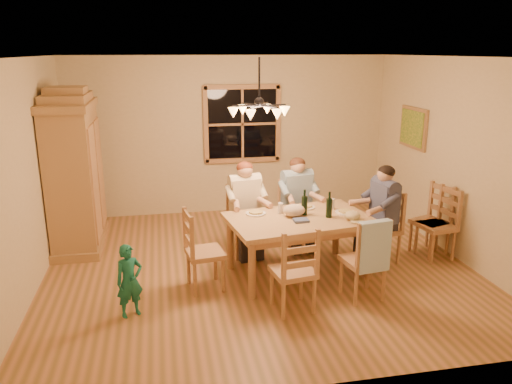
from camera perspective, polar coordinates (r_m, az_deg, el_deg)
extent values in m
plane|color=olive|center=(6.72, 0.34, -8.51)|extent=(5.50, 5.50, 0.00)
cube|color=white|center=(6.12, 0.38, 15.18)|extent=(5.50, 5.00, 0.02)
cube|color=beige|center=(8.70, -2.91, 6.45)|extent=(5.50, 0.02, 2.70)
cube|color=beige|center=(6.35, -24.76, 1.44)|extent=(0.02, 5.00, 2.70)
cube|color=beige|center=(7.32, 22.00, 3.51)|extent=(0.02, 5.00, 2.70)
cube|color=black|center=(8.68, -1.59, 7.78)|extent=(1.20, 0.03, 1.20)
cube|color=#A67649|center=(8.66, -1.57, 7.76)|extent=(1.30, 0.06, 1.30)
cube|color=#A67348|center=(8.28, 17.55, 7.01)|extent=(0.04, 0.78, 0.64)
cube|color=#1E6B2D|center=(8.27, 17.37, 7.01)|extent=(0.02, 0.68, 0.54)
cylinder|color=black|center=(6.12, 0.38, 12.71)|extent=(0.02, 0.02, 0.53)
sphere|color=black|center=(6.15, 0.37, 10.24)|extent=(0.12, 0.12, 0.12)
cylinder|color=black|center=(6.18, 1.85, 9.89)|extent=(0.34, 0.02, 0.02)
cone|color=#FFB259|center=(6.23, 3.29, 9.18)|extent=(0.13, 0.13, 0.12)
cylinder|color=black|center=(6.30, 0.84, 10.01)|extent=(0.19, 0.31, 0.02)
cone|color=#FFB259|center=(6.46, 1.29, 9.44)|extent=(0.13, 0.13, 0.12)
cylinder|color=black|center=(6.27, -0.61, 9.98)|extent=(0.19, 0.31, 0.02)
cone|color=#FFB259|center=(6.40, -1.55, 9.38)|extent=(0.13, 0.13, 0.12)
cylinder|color=black|center=(6.12, -1.12, 9.83)|extent=(0.34, 0.02, 0.02)
cone|color=#FFB259|center=(6.10, -2.61, 9.05)|extent=(0.13, 0.13, 0.12)
cylinder|color=black|center=(6.00, -0.12, 9.71)|extent=(0.19, 0.31, 0.02)
cone|color=#FFB259|center=(5.86, -0.64, 8.78)|extent=(0.13, 0.13, 0.12)
cylinder|color=black|center=(6.03, 1.39, 9.74)|extent=(0.19, 0.31, 0.02)
cone|color=#FFB259|center=(5.92, 2.44, 8.84)|extent=(0.13, 0.13, 0.12)
cube|color=#A67348|center=(7.58, -19.99, 1.37)|extent=(0.60, 1.30, 2.00)
cube|color=#A67348|center=(7.40, -20.76, 9.26)|extent=(0.66, 1.40, 0.10)
cube|color=#A67348|center=(7.39, -20.84, 10.03)|extent=(0.58, 1.00, 0.12)
cube|color=#A67348|center=(7.38, -20.91, 10.80)|extent=(0.52, 0.55, 0.10)
cube|color=#A67649|center=(7.21, -17.93, 0.86)|extent=(0.03, 0.55, 1.60)
cube|color=#A67649|center=(7.85, -17.41, 2.09)|extent=(0.03, 0.55, 1.60)
cube|color=#A67348|center=(7.85, -19.34, -5.28)|extent=(0.66, 1.40, 0.12)
cube|color=#A67349|center=(6.28, 4.95, -3.18)|extent=(1.89, 1.32, 0.06)
cube|color=#A67649|center=(6.31, 4.93, -3.86)|extent=(1.72, 1.15, 0.10)
cylinder|color=#A67649|center=(5.78, -0.46, -8.94)|extent=(0.09, 0.09, 0.70)
cylinder|color=#A67649|center=(6.41, 12.88, -6.76)|extent=(0.09, 0.09, 0.70)
cylinder|color=#A67649|center=(6.54, -2.97, -5.89)|extent=(0.09, 0.09, 0.70)
cylinder|color=#A67649|center=(7.11, 9.16, -4.27)|extent=(0.09, 0.09, 0.70)
cube|color=#A67649|center=(6.95, -1.23, -3.65)|extent=(0.50, 0.48, 0.06)
cube|color=#A67649|center=(6.87, -1.24, -1.53)|extent=(0.38, 0.11, 0.54)
cube|color=#A67649|center=(7.22, 4.67, -2.95)|extent=(0.50, 0.48, 0.06)
cube|color=#A67649|center=(7.14, 4.72, -0.90)|extent=(0.38, 0.11, 0.54)
cube|color=#A67649|center=(5.52, 4.25, -9.09)|extent=(0.50, 0.48, 0.06)
cube|color=#A67649|center=(5.41, 4.31, -6.50)|extent=(0.38, 0.11, 0.54)
cube|color=#A67649|center=(5.90, 12.16, -7.71)|extent=(0.50, 0.48, 0.06)
cube|color=#A67649|center=(5.80, 12.31, -5.26)|extent=(0.38, 0.11, 0.54)
cube|color=#A67649|center=(6.01, -5.85, -6.96)|extent=(0.48, 0.50, 0.06)
cube|color=#A67649|center=(5.91, -5.92, -4.55)|extent=(0.11, 0.38, 0.54)
cube|color=#A67649|center=(6.94, 14.13, -4.18)|extent=(0.48, 0.50, 0.06)
cube|color=#A67649|center=(6.86, 14.28, -2.06)|extent=(0.11, 0.38, 0.54)
cube|color=beige|center=(6.83, -1.25, -0.57)|extent=(0.43, 0.28, 0.52)
cube|color=#262328|center=(6.93, -1.23, -3.03)|extent=(0.44, 0.47, 0.14)
sphere|color=tan|center=(6.73, -1.27, 2.53)|extent=(0.21, 0.21, 0.21)
ellipsoid|color=#592614|center=(6.73, -1.27, 2.78)|extent=(0.22, 0.22, 0.17)
cube|color=#306386|center=(7.10, 4.74, 0.03)|extent=(0.43, 0.28, 0.52)
cube|color=#262328|center=(7.19, 4.68, -2.35)|extent=(0.44, 0.47, 0.14)
sphere|color=tan|center=(7.01, 4.81, 3.02)|extent=(0.21, 0.21, 0.21)
ellipsoid|color=#381E11|center=(7.00, 4.82, 3.26)|extent=(0.22, 0.22, 0.17)
cube|color=#414869|center=(6.82, 14.35, -1.10)|extent=(0.28, 0.43, 0.52)
cube|color=#262328|center=(6.92, 14.17, -3.55)|extent=(0.47, 0.44, 0.14)
sphere|color=tan|center=(6.72, 14.57, 2.00)|extent=(0.21, 0.21, 0.21)
ellipsoid|color=black|center=(6.72, 14.58, 2.25)|extent=(0.22, 0.22, 0.17)
cube|color=#A3C6DD|center=(5.66, 13.31, -6.09)|extent=(0.39, 0.15, 0.58)
cylinder|color=black|center=(6.33, 5.56, -1.17)|extent=(0.08, 0.08, 0.33)
cylinder|color=black|center=(6.28, 8.36, -1.43)|extent=(0.08, 0.08, 0.33)
cylinder|color=white|center=(6.37, -0.01, -2.46)|extent=(0.26, 0.26, 0.02)
cylinder|color=white|center=(6.66, 5.66, -1.73)|extent=(0.26, 0.26, 0.02)
cylinder|color=white|center=(6.51, 10.17, -2.31)|extent=(0.26, 0.26, 0.02)
cylinder|color=silver|center=(6.38, 2.81, -1.87)|extent=(0.06, 0.06, 0.14)
cylinder|color=silver|center=(6.63, 8.68, -1.35)|extent=(0.06, 0.06, 0.14)
ellipsoid|color=tan|center=(6.26, 10.97, -2.66)|extent=(0.20, 0.20, 0.11)
cube|color=#44527C|center=(6.12, 5.16, -3.25)|extent=(0.20, 0.16, 0.03)
ellipsoid|color=tan|center=(6.29, 4.36, -2.11)|extent=(0.28, 0.22, 0.15)
imported|color=#186F5D|center=(5.57, -14.26, -9.80)|extent=(0.35, 0.30, 0.81)
cube|color=#A67649|center=(7.28, 19.90, -3.72)|extent=(0.47, 0.49, 0.06)
cube|color=#A67649|center=(7.20, 20.10, -1.70)|extent=(0.10, 0.38, 0.54)
cube|color=#A67649|center=(7.40, 19.30, -3.34)|extent=(0.54, 0.55, 0.06)
cube|color=#A67649|center=(7.32, 19.49, -1.34)|extent=(0.17, 0.38, 0.54)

